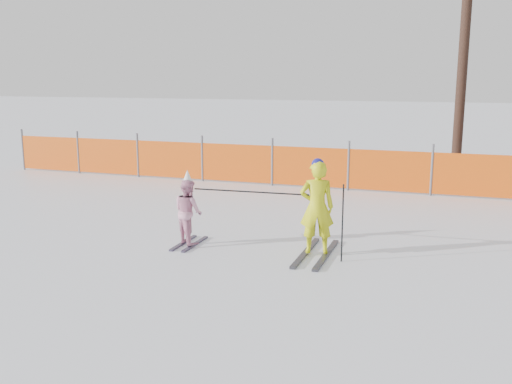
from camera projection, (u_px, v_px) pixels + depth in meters
The scene contains 5 objects.
ground at pixel (246, 261), 8.86m from camera, with size 120.00×120.00×0.00m, color white.
adult at pixel (317, 208), 9.02m from camera, with size 0.62×1.63×1.57m.
child at pixel (188, 211), 9.62m from camera, with size 0.68×0.94×1.29m.
ski_poles at pixel (285, 204), 9.05m from camera, with size 2.52×0.22×1.22m.
safety_fence at pixel (284, 165), 14.81m from camera, with size 16.72×0.06×1.25m.
Camera 1 is at (2.91, -7.96, 2.81)m, focal length 40.00 mm.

